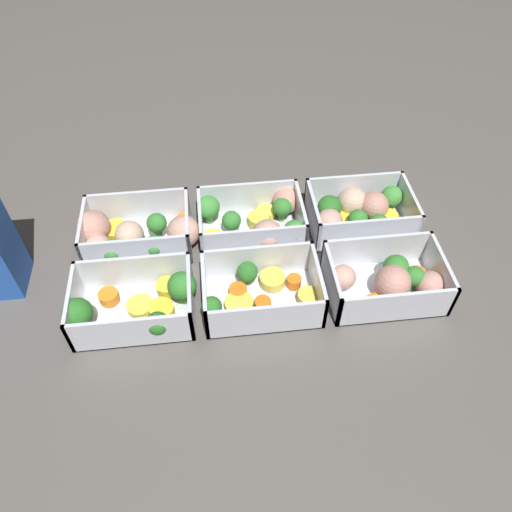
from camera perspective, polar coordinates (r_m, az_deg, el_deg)
The scene contains 7 objects.
ground_plane at distance 0.75m, azimuth -0.00°, elevation -1.03°, with size 4.00×4.00×0.00m, color #56514C.
container_near_left at distance 0.81m, azimuth 11.73°, elevation 4.96°, with size 0.16×0.11×0.06m.
container_near_center at distance 0.78m, azimuth 0.20°, elevation 4.05°, with size 0.18×0.13×0.06m.
container_near_right at distance 0.78m, azimuth -13.85°, elevation 2.56°, with size 0.20×0.12×0.06m.
container_far_left at distance 0.72m, azimuth 15.10°, elevation -2.68°, with size 0.17×0.11×0.06m.
container_far_center at distance 0.69m, azimuth 0.41°, elevation -4.21°, with size 0.17×0.11×0.06m.
container_far_right at distance 0.69m, azimuth -13.47°, elevation -5.38°, with size 0.18×0.11×0.06m.
Camera 1 is at (0.06, 0.48, 0.57)m, focal length 35.00 mm.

